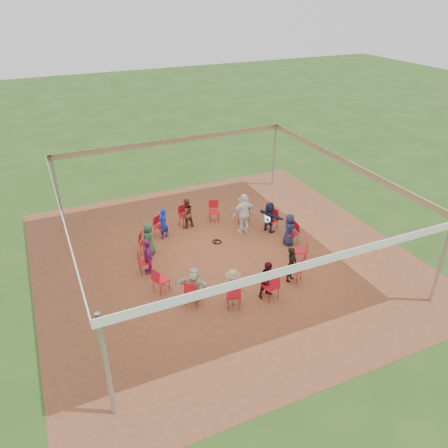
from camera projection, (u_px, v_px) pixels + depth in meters
name	position (u px, v px, depth m)	size (l,w,h in m)	color
ground	(222.00, 257.00, 16.02)	(80.00, 80.00, 0.00)	#274816
dirt_patch	(222.00, 257.00, 16.02)	(13.00, 13.00, 0.00)	brown
tent	(222.00, 199.00, 14.87)	(10.33, 10.33, 3.00)	#B2B2B7
chair_0	(271.00, 220.00, 17.57)	(0.42, 0.44, 0.90)	red
chair_1	(244.00, 213.00, 18.14)	(0.42, 0.44, 0.90)	red
chair_2	(214.00, 211.00, 18.25)	(0.42, 0.44, 0.90)	red
chair_3	(185.00, 216.00, 17.87)	(0.42, 0.44, 0.90)	red
chair_4	(161.00, 227.00, 17.08)	(0.42, 0.44, 0.90)	red
chair_5	(146.00, 243.00, 16.04)	(0.42, 0.44, 0.90)	red
chair_6	(145.00, 262.00, 14.96)	(0.42, 0.44, 0.90)	red
chair_7	(161.00, 280.00, 14.04)	(0.42, 0.44, 0.90)	red
chair_8	(193.00, 293.00, 13.46)	(0.42, 0.44, 0.90)	red
chair_9	(233.00, 295.00, 13.36)	(0.42, 0.44, 0.90)	red
chair_10	(271.00, 287.00, 13.73)	(0.42, 0.44, 0.90)	red
chair_11	(294.00, 270.00, 14.52)	(0.42, 0.44, 0.90)	red
chair_12	(301.00, 251.00, 15.56)	(0.42, 0.44, 0.90)	red
chair_13	(292.00, 233.00, 16.65)	(0.42, 0.44, 0.90)	red
person_seated_0	(269.00, 217.00, 17.40)	(1.18, 0.44, 1.27)	#19203F
person_seated_1	(243.00, 210.00, 17.95)	(0.82, 0.41, 1.27)	slate
person_seated_2	(186.00, 213.00, 17.69)	(0.62, 0.36, 1.27)	brown
person_seated_3	(163.00, 223.00, 16.94)	(0.46, 0.30, 1.27)	#0F28B8
person_seated_4	(149.00, 238.00, 15.94)	(0.62, 0.35, 1.27)	#2B4F39
person_seated_5	(148.00, 256.00, 14.90)	(0.74, 0.38, 1.27)	#90257A
person_seated_6	(194.00, 285.00, 13.47)	(1.18, 0.44, 1.27)	beige
person_seated_7	(233.00, 288.00, 13.37)	(0.82, 0.41, 1.27)	#94845F
person_seated_8	(268.00, 280.00, 13.73)	(0.62, 0.36, 1.27)	#3F0A18
person_seated_9	(291.00, 264.00, 14.48)	(0.46, 0.30, 1.27)	black
person_seated_10	(289.00, 230.00, 16.52)	(0.62, 0.35, 1.27)	#19203F
standing_person	(244.00, 214.00, 17.19)	(1.00, 0.51, 1.70)	white
cable_coil	(217.00, 242.00, 16.92)	(0.46, 0.46, 0.03)	black
laptop	(267.00, 219.00, 17.32)	(0.32, 0.36, 0.20)	#B7B7BC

